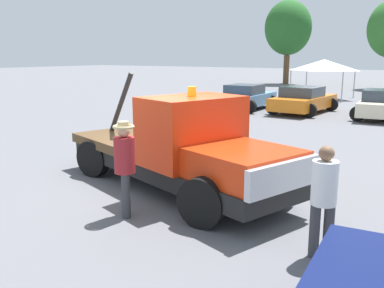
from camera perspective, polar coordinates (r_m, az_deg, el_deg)
ground_plane at (r=9.57m, az=-2.54°, el=-5.83°), size 160.00×160.00×0.00m
tow_truck at (r=9.05m, az=-1.19°, el=-0.93°), size 6.43×3.72×2.51m
person_near_truck at (r=6.40m, az=17.17°, el=-6.39°), size 0.37×0.37×1.66m
person_at_hood at (r=7.75m, az=-8.97°, el=-2.28°), size 0.39×0.39×1.75m
parked_car_skyblue at (r=23.20m, az=7.16°, el=6.20°), size 2.50×4.36×1.34m
parked_car_orange at (r=22.30m, az=14.60°, el=5.68°), size 2.72×4.58×1.34m
parked_car_cream at (r=21.55m, az=24.07°, el=4.83°), size 2.64×4.42×1.34m
canopy_tent_white at (r=29.91m, az=17.20°, el=10.03°), size 3.37×3.37×2.58m
tree_right at (r=44.07m, az=12.69°, el=14.85°), size 4.51×4.51×8.05m
utility_pole at (r=45.55m, az=12.64°, el=13.79°), size 2.20×0.24×8.77m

